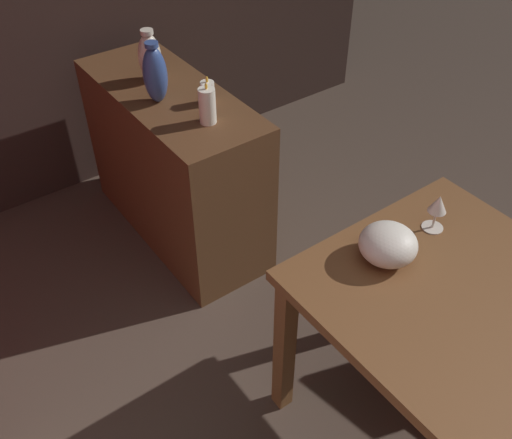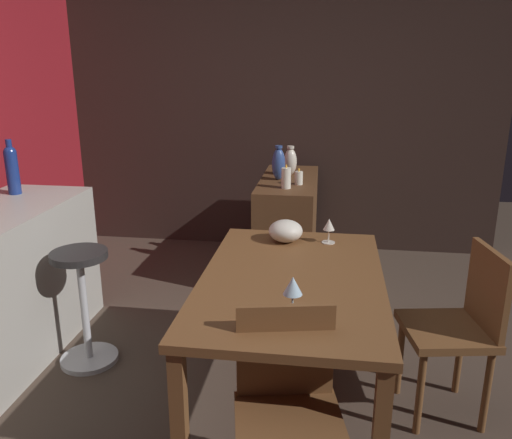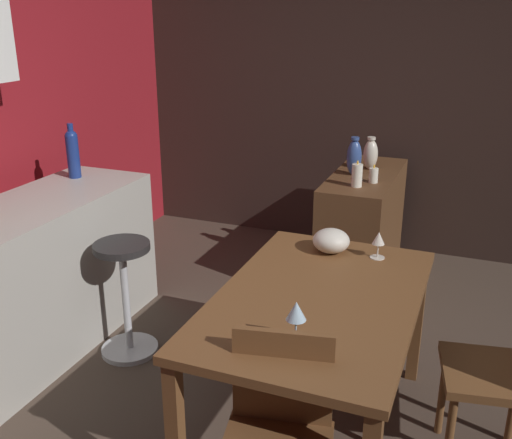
% 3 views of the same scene
% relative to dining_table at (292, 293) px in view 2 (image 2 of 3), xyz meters
% --- Properties ---
extents(ground_plane, '(9.00, 9.00, 0.00)m').
position_rel_dining_table_xyz_m(ground_plane, '(0.00, 0.22, -0.66)').
color(ground_plane, '#47382D').
extents(wall_side_right, '(0.10, 4.40, 2.60)m').
position_rel_dining_table_xyz_m(wall_side_right, '(2.55, 0.52, 0.64)').
color(wall_side_right, '#33231E').
rests_on(wall_side_right, ground_plane).
extents(dining_table, '(1.38, 0.87, 0.74)m').
position_rel_dining_table_xyz_m(dining_table, '(0.00, 0.00, 0.00)').
color(dining_table, brown).
rests_on(dining_table, ground_plane).
extents(sideboard_cabinet, '(1.10, 0.44, 0.82)m').
position_rel_dining_table_xyz_m(sideboard_cabinet, '(1.80, 0.17, -0.25)').
color(sideboard_cabinet, '#56351E').
rests_on(sideboard_cabinet, ground_plane).
extents(chair_near_window, '(0.47, 0.47, 0.84)m').
position_rel_dining_table_xyz_m(chair_near_window, '(-0.62, -0.04, -0.18)').
color(chair_near_window, brown).
rests_on(chair_near_window, ground_plane).
extents(chair_by_doorway, '(0.46, 0.46, 0.88)m').
position_rel_dining_table_xyz_m(chair_by_doorway, '(0.11, -0.82, -0.16)').
color(chair_by_doorway, brown).
rests_on(chair_by_doorway, ground_plane).
extents(bar_stool, '(0.34, 0.34, 0.70)m').
position_rel_dining_table_xyz_m(bar_stool, '(0.29, 1.22, -0.28)').
color(bar_stool, '#262323').
rests_on(bar_stool, ground_plane).
extents(wine_glass_left, '(0.08, 0.08, 0.18)m').
position_rel_dining_table_xyz_m(wine_glass_left, '(-0.42, -0.03, 0.22)').
color(wine_glass_left, silver).
rests_on(wine_glass_left, dining_table).
extents(wine_glass_right, '(0.08, 0.08, 0.14)m').
position_rel_dining_table_xyz_m(wine_glass_right, '(0.52, -0.17, 0.18)').
color(wine_glass_right, silver).
rests_on(wine_glass_right, dining_table).
extents(fruit_bowl, '(0.19, 0.19, 0.12)m').
position_rel_dining_table_xyz_m(fruit_bowl, '(0.51, 0.08, 0.15)').
color(fruit_bowl, beige).
rests_on(fruit_bowl, dining_table).
extents(wine_bottle_cobalt, '(0.08, 0.08, 0.35)m').
position_rel_dining_table_xyz_m(wine_bottle_cobalt, '(0.73, 1.85, 0.42)').
color(wine_bottle_cobalt, navy).
rests_on(wine_bottle_cobalt, kitchen_counter).
extents(pillar_candle_tall, '(0.07, 0.07, 0.18)m').
position_rel_dining_table_xyz_m(pillar_candle_tall, '(1.47, 0.16, 0.24)').
color(pillar_candle_tall, white).
rests_on(pillar_candle_tall, sideboard_cabinet).
extents(pillar_candle_short, '(0.06, 0.06, 0.13)m').
position_rel_dining_table_xyz_m(pillar_candle_short, '(1.60, 0.07, 0.22)').
color(pillar_candle_short, white).
rests_on(pillar_candle_short, sideboard_cabinet).
extents(vase_ceramic_blue, '(0.10, 0.10, 0.27)m').
position_rel_dining_table_xyz_m(vase_ceramic_blue, '(1.74, 0.24, 0.29)').
color(vase_ceramic_blue, '#334C8C').
rests_on(vase_ceramic_blue, sideboard_cabinet).
extents(vase_ceramic_ivory, '(0.11, 0.11, 0.24)m').
position_rel_dining_table_xyz_m(vase_ceramic_ivory, '(1.94, 0.17, 0.28)').
color(vase_ceramic_ivory, beige).
rests_on(vase_ceramic_ivory, sideboard_cabinet).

